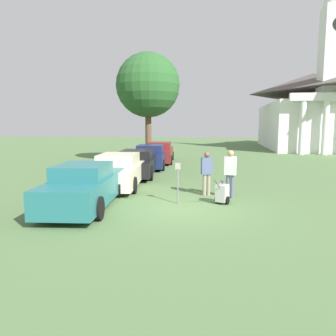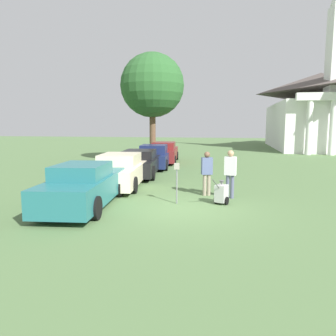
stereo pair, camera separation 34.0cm
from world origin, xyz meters
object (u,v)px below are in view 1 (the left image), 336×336
(parked_car_maroon, at_px, (160,153))
(parking_meter, at_px, (178,176))
(parked_car_black, at_px, (138,163))
(person_supervisor, at_px, (230,171))
(parked_car_teal, at_px, (85,187))
(church, at_px, (312,107))
(parked_car_navy, at_px, (151,157))
(person_worker, at_px, (207,171))
(equipment_cart, at_px, (222,193))
(parked_car_cream, at_px, (120,171))

(parked_car_maroon, relative_size, parking_meter, 3.75)
(parked_car_black, xyz_separation_m, person_supervisor, (4.86, -4.77, 0.38))
(parked_car_black, bearing_deg, parked_car_teal, -96.49)
(church, bearing_deg, parked_car_navy, -126.16)
(parking_meter, relative_size, person_worker, 0.83)
(person_supervisor, bearing_deg, parked_car_maroon, -52.50)
(person_worker, relative_size, person_supervisor, 0.95)
(person_worker, distance_m, church, 30.49)
(parking_meter, xyz_separation_m, person_supervisor, (1.84, 1.24, 0.05))
(parked_car_maroon, distance_m, equipment_cart, 13.19)
(parked_car_cream, xyz_separation_m, church, (14.88, 26.94, 4.07))
(person_supervisor, bearing_deg, parked_car_navy, -44.89)
(parked_car_black, distance_m, parking_meter, 6.74)
(person_supervisor, bearing_deg, parked_car_teal, 39.00)
(parked_car_navy, bearing_deg, church, 47.36)
(parked_car_cream, distance_m, parked_car_maroon, 9.77)
(equipment_cart, relative_size, church, 0.05)
(person_worker, bearing_deg, parked_car_navy, -80.78)
(parked_car_teal, relative_size, parked_car_maroon, 0.96)
(parked_car_teal, bearing_deg, parking_meter, 11.79)
(parked_car_black, relative_size, equipment_cart, 5.39)
(person_worker, xyz_separation_m, person_supervisor, (0.90, -0.30, 0.06))
(parking_meter, distance_m, person_worker, 1.80)
(parked_car_maroon, bearing_deg, parked_car_teal, -96.48)
(parked_car_navy, bearing_deg, parked_car_teal, -96.49)
(parked_car_teal, distance_m, parked_car_cream, 3.81)
(person_worker, bearing_deg, church, -128.70)
(equipment_cart, bearing_deg, parked_car_cream, 172.39)
(parked_car_black, distance_m, person_supervisor, 6.82)
(person_worker, bearing_deg, parked_car_cream, -35.36)
(parking_meter, xyz_separation_m, church, (11.85, 29.75, 3.77))
(parked_car_teal, bearing_deg, person_supervisor, 18.21)
(parked_car_black, bearing_deg, equipment_cart, -58.17)
(parking_meter, bearing_deg, person_worker, 58.60)
(parked_car_cream, distance_m, parked_car_navy, 6.58)
(parked_car_black, height_order, person_worker, person_worker)
(parked_car_maroon, distance_m, church, 23.08)
(parked_car_navy, bearing_deg, person_supervisor, -65.68)
(parked_car_black, bearing_deg, parked_car_navy, 83.51)
(parked_car_navy, distance_m, parking_meter, 9.87)
(parked_car_cream, bearing_deg, parked_car_maroon, 83.52)
(parked_car_cream, height_order, parking_meter, parked_car_cream)
(parked_car_navy, distance_m, person_supervisor, 9.50)
(parked_car_cream, bearing_deg, person_worker, -24.30)
(parked_car_cream, relative_size, equipment_cart, 5.25)
(parked_car_navy, xyz_separation_m, person_supervisor, (4.86, -8.16, 0.36))
(parked_car_cream, xyz_separation_m, parked_car_maroon, (-0.00, 9.77, 0.00))
(parked_car_navy, distance_m, church, 25.55)
(parked_car_cream, bearing_deg, parking_meter, -49.40)
(person_supervisor, bearing_deg, parking_meter, 48.25)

